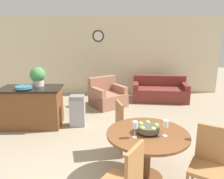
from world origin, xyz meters
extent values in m
cube|color=beige|center=(0.00, 5.75, 1.35)|extent=(8.00, 0.06, 2.70)
cylinder|color=black|center=(-0.30, 5.70, 2.03)|extent=(0.39, 0.02, 0.39)
cylinder|color=white|center=(-0.30, 5.69, 2.03)|extent=(0.31, 0.01, 0.31)
cylinder|color=brown|center=(0.52, 0.82, 0.02)|extent=(0.49, 0.49, 0.04)
cylinder|color=brown|center=(0.52, 0.82, 0.37)|extent=(0.12, 0.12, 0.66)
cylinder|color=brown|center=(0.52, 0.82, 0.72)|extent=(1.16, 1.16, 0.03)
cube|color=#9E6B3D|center=(0.23, 0.04, 0.71)|extent=(0.25, 0.34, 0.49)
cylinder|color=#9E6B3D|center=(1.14, 0.64, 0.21)|extent=(0.04, 0.04, 0.41)
cube|color=#9E6B3D|center=(1.20, 0.38, 0.44)|extent=(0.58, 0.58, 0.05)
cube|color=#9E6B3D|center=(1.30, 0.54, 0.71)|extent=(0.34, 0.25, 0.49)
cylinder|color=#9E6B3D|center=(0.51, 1.84, 0.21)|extent=(0.04, 0.04, 0.41)
cylinder|color=#9E6B3D|center=(0.58, 1.47, 0.21)|extent=(0.04, 0.04, 0.41)
cylinder|color=#9E6B3D|center=(0.13, 1.76, 0.21)|extent=(0.04, 0.04, 0.41)
cylinder|color=#9E6B3D|center=(0.21, 1.39, 0.21)|extent=(0.04, 0.04, 0.41)
cube|color=#9E6B3D|center=(0.36, 1.62, 0.44)|extent=(0.50, 0.50, 0.05)
cube|color=#9E6B3D|center=(0.17, 1.58, 0.71)|extent=(0.12, 0.39, 0.49)
cylinder|color=#4C4742|center=(0.52, 0.82, 0.75)|extent=(0.13, 0.13, 0.03)
cylinder|color=#4C4742|center=(0.52, 0.82, 0.81)|extent=(0.33, 0.33, 0.08)
sphere|color=#99C142|center=(0.64, 0.84, 0.84)|extent=(0.08, 0.08, 0.08)
sphere|color=#99C142|center=(0.54, 0.94, 0.84)|extent=(0.08, 0.08, 0.08)
sphere|color=#99C142|center=(0.43, 0.90, 0.84)|extent=(0.08, 0.08, 0.08)
sphere|color=#99C142|center=(0.43, 0.75, 0.84)|extent=(0.08, 0.08, 0.08)
sphere|color=#99C142|center=(0.57, 0.71, 0.84)|extent=(0.08, 0.08, 0.08)
cylinder|color=silver|center=(0.32, 0.69, 0.74)|extent=(0.06, 0.06, 0.01)
cylinder|color=silver|center=(0.32, 0.69, 0.81)|extent=(0.01, 0.01, 0.12)
cylinder|color=silver|center=(0.32, 0.69, 0.92)|extent=(0.07, 0.07, 0.09)
cylinder|color=silver|center=(0.73, 0.72, 0.74)|extent=(0.06, 0.06, 0.01)
cylinder|color=silver|center=(0.73, 0.72, 0.81)|extent=(0.01, 0.01, 0.12)
cylinder|color=silver|center=(0.73, 0.72, 0.92)|extent=(0.07, 0.07, 0.09)
cube|color=brown|center=(-1.75, 2.86, 0.44)|extent=(1.28, 0.69, 0.88)
cube|color=black|center=(-1.75, 2.86, 0.90)|extent=(1.34, 0.75, 0.04)
cylinder|color=teal|center=(-1.84, 2.69, 0.93)|extent=(0.12, 0.12, 0.02)
cylinder|color=teal|center=(-1.84, 2.69, 0.97)|extent=(0.36, 0.36, 0.06)
cylinder|color=beige|center=(-1.62, 3.02, 0.98)|extent=(0.24, 0.24, 0.14)
sphere|color=#478E4C|center=(-1.62, 3.02, 1.19)|extent=(0.35, 0.35, 0.35)
cube|color=#9E9EA3|center=(-0.72, 2.84, 0.32)|extent=(0.34, 0.27, 0.64)
cube|color=gray|center=(-0.72, 2.84, 0.68)|extent=(0.33, 0.26, 0.09)
cube|color=maroon|center=(1.69, 4.80, 0.21)|extent=(1.82, 1.11, 0.42)
cube|color=maroon|center=(1.74, 5.14, 0.59)|extent=(1.73, 0.43, 0.34)
cube|color=maroon|center=(0.92, 4.91, 0.29)|extent=(0.27, 0.83, 0.57)
cube|color=maroon|center=(2.47, 4.70, 0.29)|extent=(0.27, 0.83, 0.57)
cube|color=#A87056|center=(0.01, 4.25, 0.20)|extent=(1.20, 1.19, 0.40)
cube|color=#A87056|center=(-0.17, 4.52, 0.62)|extent=(0.85, 0.64, 0.45)
cube|color=#A87056|center=(-0.31, 4.04, 0.30)|extent=(0.53, 0.72, 0.60)
cube|color=#A87056|center=(0.33, 4.45, 0.30)|extent=(0.53, 0.72, 0.60)
camera|label=1|loc=(-0.07, -1.97, 2.07)|focal=35.00mm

